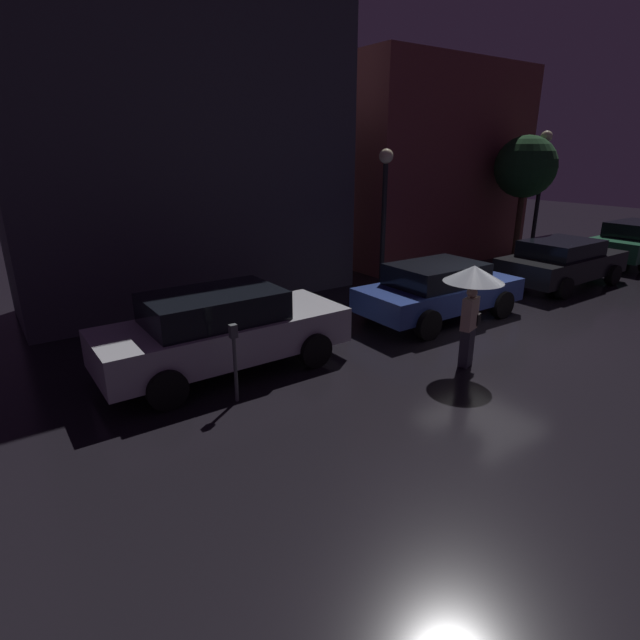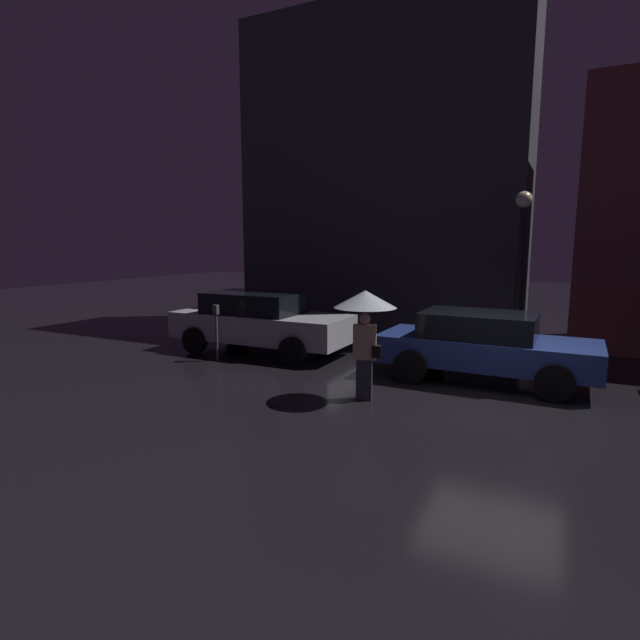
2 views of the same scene
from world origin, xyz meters
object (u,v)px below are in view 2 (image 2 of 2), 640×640
object	(u,v)px
parking_meter	(216,327)
street_lamp_near	(521,247)
parked_car_silver	(259,321)
pedestrian_with_umbrella	(365,311)
parked_car_blue	(484,345)

from	to	relation	value
parking_meter	street_lamp_near	distance (m)	7.50
parked_car_silver	pedestrian_with_umbrella	world-z (taller)	pedestrian_with_umbrella
parked_car_blue	street_lamp_near	xyz separation A→B (m)	(0.38, 2.50, 1.95)
parked_car_blue	street_lamp_near	bearing A→B (deg)	82.24
pedestrian_with_umbrella	street_lamp_near	distance (m)	5.33
parked_car_blue	street_lamp_near	world-z (taller)	street_lamp_near
parked_car_blue	pedestrian_with_umbrella	bearing A→B (deg)	-125.82
pedestrian_with_umbrella	parking_meter	size ratio (longest dim) A/B	1.47
parked_car_silver	parking_meter	bearing A→B (deg)	-105.94
parked_car_silver	street_lamp_near	xyz separation A→B (m)	(5.97, 2.27, 1.88)
parked_car_blue	street_lamp_near	distance (m)	3.19
pedestrian_with_umbrella	street_lamp_near	size ratio (longest dim) A/B	0.49
parked_car_silver	pedestrian_with_umbrella	bearing A→B (deg)	-32.79
pedestrian_with_umbrella	street_lamp_near	xyz separation A→B (m)	(2.09, 4.78, 1.08)
pedestrian_with_umbrella	parked_car_silver	bearing A→B (deg)	130.05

